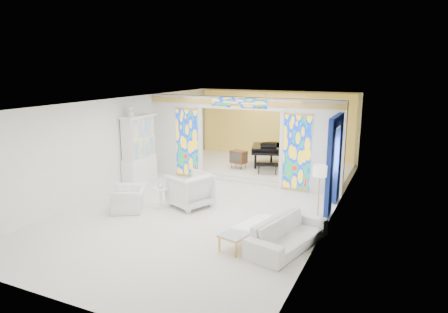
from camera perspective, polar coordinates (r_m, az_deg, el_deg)
The scene contains 24 objects.
floor at distance 12.32m, azimuth -1.34°, elevation -6.20°, with size 12.00×12.00×0.00m, color silver.
ceiling at distance 11.70m, azimuth -1.42°, elevation 7.84°, with size 7.00×12.00×0.02m, color white.
wall_back at distance 17.42m, azimuth 7.38°, elevation 4.40°, with size 7.00×0.02×3.00m, color white.
wall_front at distance 7.25m, azimuth -23.00°, elevation -8.50°, with size 7.00×0.02×3.00m, color white.
wall_left at distance 13.80m, azimuth -14.55°, elevation 1.90°, with size 0.02×12.00×3.00m, color white.
wall_right at distance 10.88m, azimuth 15.41°, elevation -1.01°, with size 0.02×12.00×3.00m, color white.
partition_wall at distance 13.68m, azimuth 2.31°, elevation 2.86°, with size 7.00×0.22×3.00m.
stained_glass_left at distance 14.53m, azimuth -5.28°, elevation 1.99°, with size 0.90×0.04×2.40m, color gold.
stained_glass_right at distance 13.02m, azimuth 10.40°, elevation 0.56°, with size 0.90×0.04×2.40m, color gold.
stained_glass_transom at distance 13.43m, azimuth 2.18°, elevation 7.70°, with size 2.00×0.04×0.34m, color gold.
alcove_platform at distance 15.93m, azimuth 5.16°, elevation -1.51°, with size 6.80×3.80×0.18m, color silver.
gold_curtain_back at distance 17.31m, azimuth 7.26°, elevation 4.35°, with size 6.70×0.10×2.90m, color #F2CF54.
chandelier at distance 15.35m, azimuth 5.93°, elevation 7.26°, with size 0.48×0.48×0.30m, color gold.
blue_drapes at distance 11.55m, azimuth 15.54°, elevation 0.16°, with size 0.14×1.85×2.65m.
china_cabinet at distance 14.15m, azimuth -12.06°, elevation 0.92°, with size 0.56×1.46×2.72m.
armchair_left at distance 11.68m, azimuth -13.40°, elevation -5.92°, with size 1.03×0.90×0.67m, color white.
armchair_right at distance 11.66m, azimuth -4.88°, elevation -4.79°, with size 1.06×1.09×0.99m, color white.
sofa at distance 9.24m, azimuth 9.13°, elevation -10.83°, with size 2.27×0.89×0.66m, color white.
side_table at distance 11.72m, azimuth -9.05°, elevation -5.42°, with size 0.53×0.53×0.58m.
vase at distance 11.63m, azimuth -9.10°, elevation -4.06°, with size 0.17×0.17×0.18m, color silver.
coffee_table at distance 9.41m, azimuth 3.68°, elevation -10.02°, with size 0.96×1.87×0.40m.
floor_lamp at distance 10.74m, azimuth 13.53°, elevation -2.37°, with size 0.42×0.42×1.48m.
grand_piano at distance 15.81m, azimuth 6.87°, elevation 1.12°, with size 1.76×2.68×0.97m.
tv_console at distance 15.24m, azimuth 2.08°, elevation -0.07°, with size 0.66×0.52×0.68m.
Camera 1 is at (5.15, -10.46, 4.01)m, focal length 32.00 mm.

